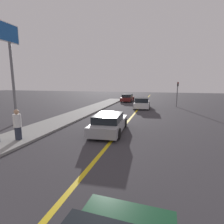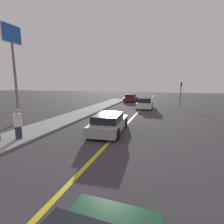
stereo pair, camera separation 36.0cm
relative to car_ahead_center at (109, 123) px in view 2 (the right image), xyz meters
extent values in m
cube|color=gold|center=(0.65, 6.14, -0.60)|extent=(0.20, 60.00, 0.01)
cube|color=gray|center=(-4.84, 4.96, -0.54)|extent=(2.65, 33.63, 0.13)
cube|color=#9E9EA3|center=(0.00, 0.06, -0.13)|extent=(2.06, 4.57, 0.60)
cube|color=black|center=(0.00, -0.17, 0.40)|extent=(1.73, 2.55, 0.46)
cylinder|color=black|center=(-0.94, 1.39, -0.28)|extent=(0.26, 0.66, 0.65)
cylinder|color=black|center=(0.78, 1.49, -0.28)|extent=(0.26, 0.66, 0.65)
cylinder|color=black|center=(-0.78, -1.37, -0.28)|extent=(0.26, 0.66, 0.65)
cylinder|color=black|center=(0.94, -1.28, -0.28)|extent=(0.26, 0.66, 0.65)
cube|color=silver|center=(0.98, 11.54, -0.11)|extent=(2.06, 4.22, 0.62)
cube|color=black|center=(0.98, 11.33, 0.47)|extent=(1.73, 2.36, 0.54)
cylinder|color=black|center=(0.05, 12.77, -0.27)|extent=(0.26, 0.68, 0.66)
cylinder|color=black|center=(1.77, 12.87, -0.27)|extent=(0.26, 0.68, 0.66)
cylinder|color=black|center=(0.20, 10.22, -0.27)|extent=(0.26, 0.68, 0.66)
cylinder|color=black|center=(1.92, 10.32, -0.27)|extent=(0.26, 0.68, 0.66)
cube|color=maroon|center=(-2.18, 18.66, -0.14)|extent=(1.81, 3.86, 0.58)
cube|color=black|center=(-2.18, 18.47, 0.41)|extent=(1.56, 2.14, 0.50)
cylinder|color=black|center=(-2.96, 19.86, -0.28)|extent=(0.24, 0.65, 0.65)
cylinder|color=black|center=(-1.34, 19.82, -0.28)|extent=(0.24, 0.65, 0.65)
cylinder|color=black|center=(-3.03, 17.50, -0.28)|extent=(0.24, 0.65, 0.65)
cylinder|color=black|center=(-1.40, 17.46, -0.28)|extent=(0.24, 0.65, 0.65)
cylinder|color=#282D3D|center=(-4.30, -3.21, -0.12)|extent=(0.35, 0.35, 0.72)
cylinder|color=silver|center=(-4.30, -3.21, 0.60)|extent=(0.41, 0.41, 0.72)
sphere|color=tan|center=(-4.30, -3.21, 1.09)|extent=(0.26, 0.26, 0.26)
cylinder|color=slate|center=(5.37, 13.95, 1.05)|extent=(0.12, 0.12, 3.30)
cube|color=black|center=(5.37, 13.77, 2.42)|extent=(0.18, 0.18, 0.55)
sphere|color=red|center=(5.37, 13.68, 2.59)|extent=(0.14, 0.14, 0.14)
cylinder|color=slate|center=(-7.85, 0.37, 2.52)|extent=(0.20, 0.20, 6.26)
cube|color=silver|center=(-7.85, 0.37, 6.28)|extent=(0.08, 1.84, 1.37)
cube|color=#19519E|center=(-7.85, 0.37, 6.28)|extent=(0.12, 1.72, 1.25)
camera|label=1|loc=(3.18, -10.82, 2.67)|focal=28.00mm
camera|label=2|loc=(3.52, -10.71, 2.67)|focal=28.00mm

